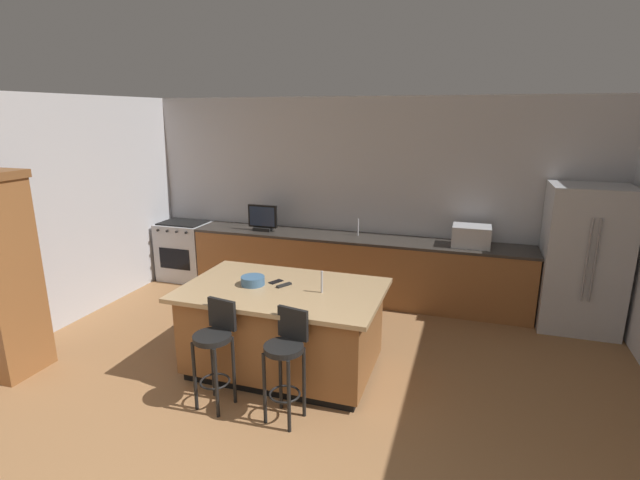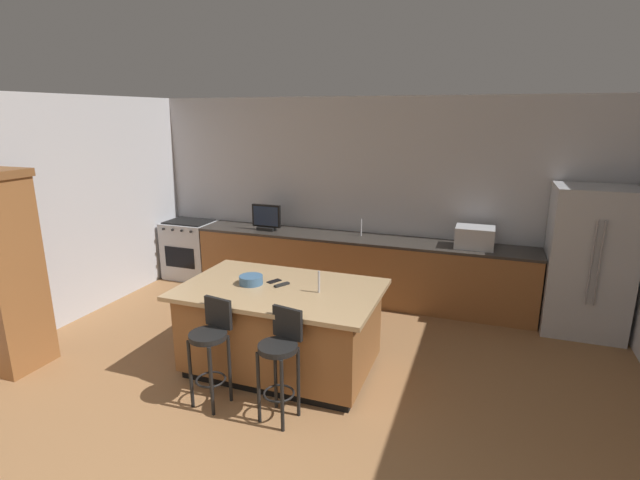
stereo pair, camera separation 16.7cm
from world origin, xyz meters
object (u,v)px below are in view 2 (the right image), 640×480
bar_stool_left (211,343)px  tv_monitor (266,218)px  bar_stool_right (280,355)px  tv_remote (282,285)px  cell_phone (274,281)px  range_oven (191,249)px  refrigerator (588,261)px  kitchen_island (281,328)px  fruit_bowl (251,280)px  microwave (475,237)px

bar_stool_left → tv_monitor: bearing=115.8°
bar_stool_right → tv_remote: bearing=123.9°
bar_stool_right → cell_phone: (-0.46, 0.88, 0.31)m
range_oven → bar_stool_right: bar_stool_right is taller
refrigerator → tv_monitor: refrigerator is taller
kitchen_island → cell_phone: bearing=133.9°
bar_stool_left → fruit_bowl: bearing=97.8°
microwave → cell_phone: (-1.89, -2.02, -0.14)m
fruit_bowl → bar_stool_right: bearing=-48.4°
tv_monitor → bar_stool_left: tv_monitor is taller
cell_phone → bar_stool_left: bearing=-77.1°
kitchen_island → tv_remote: (-0.00, 0.05, 0.45)m
microwave → tv_remote: (-1.77, -2.10, -0.13)m
kitchen_island → range_oven: 3.36m
microwave → cell_phone: bearing=-133.1°
refrigerator → kitchen_island: bearing=-145.8°
tv_monitor → refrigerator: bearing=-0.2°
fruit_bowl → cell_phone: size_ratio=1.61×
refrigerator → bar_stool_left: (-3.41, -2.84, -0.30)m
range_oven → bar_stool_right: bearing=-44.9°
bar_stool_left → bar_stool_right: (0.68, 0.01, 0.00)m
kitchen_island → refrigerator: bearing=34.2°
range_oven → fruit_bowl: (2.26, -2.16, 0.49)m
kitchen_island → range_oven: (-2.58, 2.15, 0.00)m
bar_stool_left → tv_remote: bar_stool_left is taller
fruit_bowl → bar_stool_left: bearing=-91.7°
microwave → tv_monitor: size_ratio=1.08×
fruit_bowl → cell_phone: 0.24m
fruit_bowl → cell_phone: fruit_bowl is taller
bar_stool_left → cell_phone: bearing=86.2°
refrigerator → tv_monitor: 4.25m
refrigerator → microwave: size_ratio=3.71×
refrigerator → microwave: (-1.31, 0.07, 0.16)m
tv_remote → cell_phone: bearing=175.8°
microwave → fruit_bowl: (-2.08, -2.17, -0.10)m
fruit_bowl → refrigerator: bearing=31.8°
refrigerator → range_oven: bearing=179.3°
kitchen_island → range_oven: range_oven is taller
tv_remote → tv_monitor: bearing=149.3°
kitchen_island → bar_stool_left: (-0.34, -0.76, 0.13)m
tv_monitor → bar_stool_right: tv_monitor is taller
range_oven → refrigerator: bearing=-0.7°
range_oven → bar_stool_left: 3.67m
refrigerator → tv_remote: refrigerator is taller
refrigerator → fruit_bowl: size_ratio=7.40×
bar_stool_left → fruit_bowl: size_ratio=4.11×
microwave → bar_stool_left: bearing=-125.8°
cell_phone → refrigerator: bearing=57.7°
microwave → range_oven: bearing=-180.0°
kitchen_island → tv_remote: tv_remote is taller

